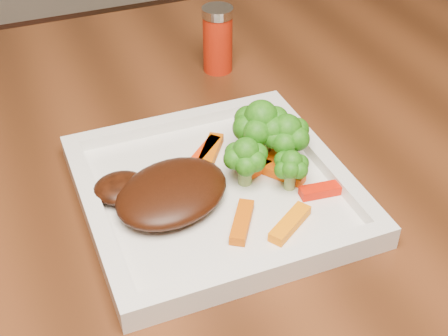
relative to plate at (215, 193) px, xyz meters
name	(u,v)px	position (x,y,z in m)	size (l,w,h in m)	color
plate	(215,193)	(0.00, 0.00, 0.00)	(0.27, 0.27, 0.01)	white
steak	(172,192)	(-0.05, -0.01, 0.02)	(0.12, 0.10, 0.03)	#381508
broccoli_0	(260,132)	(0.06, 0.03, 0.04)	(0.07, 0.07, 0.07)	#2E6A11
broccoli_1	(286,141)	(0.09, 0.01, 0.04)	(0.06, 0.06, 0.06)	#1A6410
broccoli_2	(291,165)	(0.07, -0.03, 0.04)	(0.04, 0.04, 0.06)	#296711
broccoli_3	(245,159)	(0.03, 0.00, 0.04)	(0.05, 0.05, 0.06)	#1B6C12
carrot_0	(290,223)	(0.05, -0.08, 0.01)	(0.06, 0.02, 0.01)	orange
carrot_1	(326,189)	(0.10, -0.05, 0.01)	(0.05, 0.01, 0.01)	red
carrot_2	(242,222)	(0.00, -0.06, 0.01)	(0.06, 0.02, 0.01)	#CC5203
carrot_3	(280,136)	(0.10, 0.05, 0.01)	(0.06, 0.02, 0.01)	#D55103
carrot_4	(210,152)	(0.02, 0.06, 0.01)	(0.06, 0.02, 0.01)	#CD5603
carrot_5	(280,172)	(0.07, -0.01, 0.01)	(0.06, 0.02, 0.01)	#FF5904
carrot_6	(262,165)	(0.06, 0.01, 0.01)	(0.05, 0.01, 0.01)	#FD4F04
spice_shaker	(218,40)	(0.10, 0.26, 0.04)	(0.04, 0.04, 0.09)	#B31E09
carrot_7	(206,150)	(0.01, 0.06, 0.01)	(0.05, 0.01, 0.01)	#FD3204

